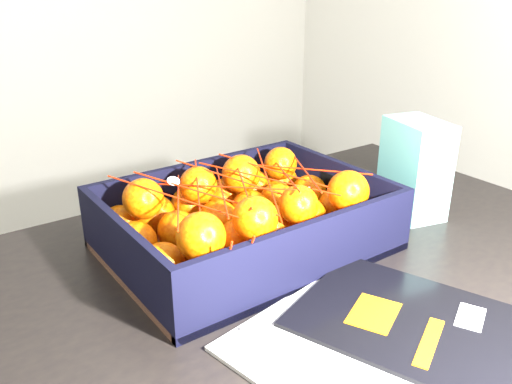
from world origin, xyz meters
TOP-DOWN VIEW (x-y plane):
  - table at (0.23, 0.01)m, footprint 1.21×0.82m
  - magazine_stack at (0.23, -0.18)m, footprint 0.38×0.33m
  - produce_crate at (0.24, 0.13)m, footprint 0.43×0.32m
  - clementine_heap at (0.23, 0.13)m, footprint 0.41×0.30m
  - mesh_net at (0.23, 0.12)m, footprint 0.36×0.29m
  - retail_carton at (0.57, 0.06)m, footprint 0.11×0.14m

SIDE VIEW (x-z plane):
  - table at x=0.23m, z-range 0.28..1.03m
  - magazine_stack at x=0.23m, z-range 0.75..0.77m
  - produce_crate at x=0.24m, z-range 0.73..0.83m
  - clementine_heap at x=0.23m, z-range 0.75..0.87m
  - retail_carton at x=0.57m, z-range 0.75..0.93m
  - mesh_net at x=0.23m, z-range 0.81..0.91m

